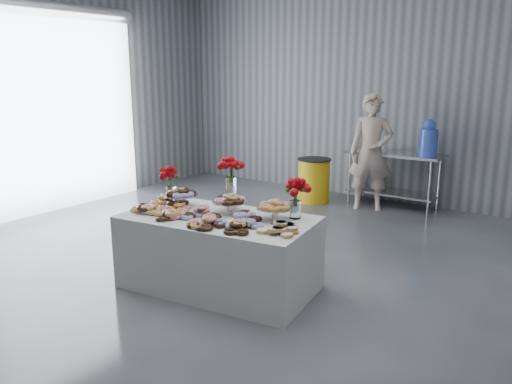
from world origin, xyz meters
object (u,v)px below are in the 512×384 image
Objects in this scene: display_table at (219,252)px; water_jug at (428,139)px; prep_table at (394,170)px; trash_barrel at (314,180)px; person at (371,153)px.

water_jug is (0.82, 4.01, 0.77)m from display_table.
prep_table is 2.06× the size of trash_barrel.
display_table is 3.73m from person.
water_jug is 0.87m from person.
person reaches higher than trash_barrel.
water_jug reaches higher than display_table.
display_table is 1.27× the size of prep_table.
prep_table reaches higher than display_table.
display_table is at bearing -75.84° from trash_barrel.
prep_table is 1.32m from trash_barrel.
display_table is 4.17m from water_jug.
person reaches higher than prep_table.
water_jug is at bearing 78.50° from display_table.
water_jug is at bearing 12.90° from trash_barrel.
person reaches higher than display_table.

